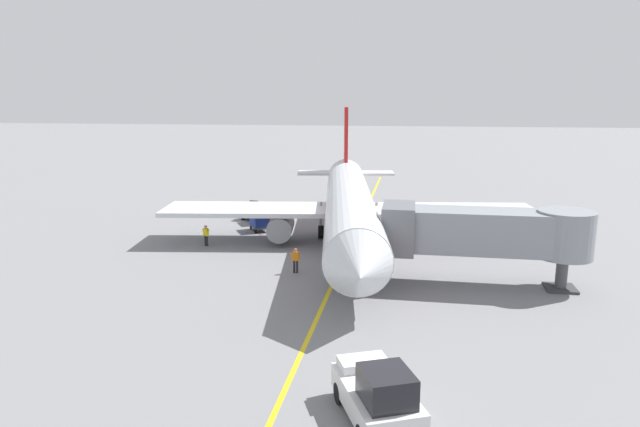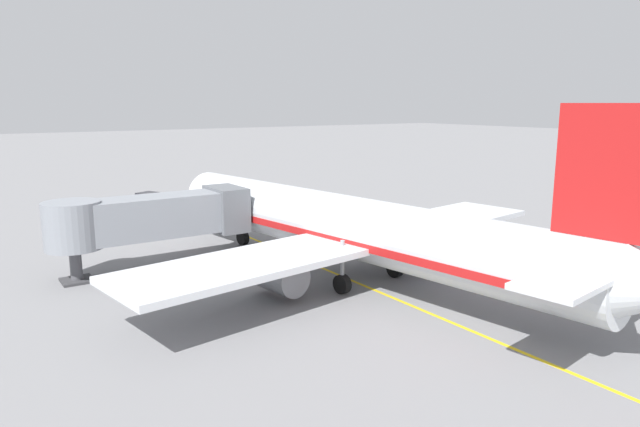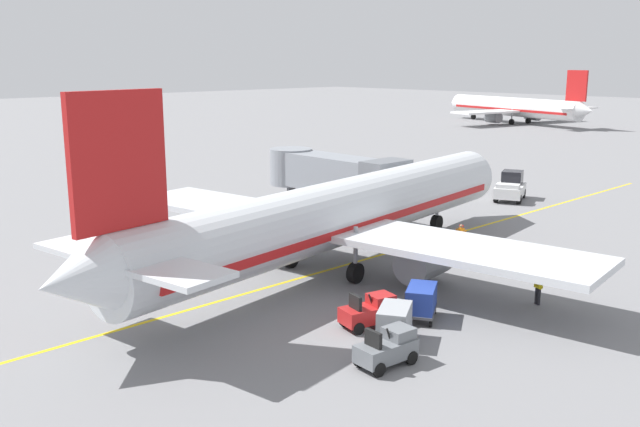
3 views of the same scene
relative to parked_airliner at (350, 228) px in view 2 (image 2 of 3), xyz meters
name	(u,v)px [view 2 (image 2 of 3)]	position (x,y,z in m)	size (l,w,h in m)	color
ground_plane	(341,276)	(-0.13, 0.71, -3.19)	(400.00, 400.00, 0.00)	slate
gate_lead_in_line	(341,276)	(-0.13, 0.71, -3.18)	(0.24, 80.00, 0.01)	gold
parked_airliner	(350,228)	(0.00, 0.00, 0.00)	(30.43, 37.30, 10.63)	silver
jet_bridge	(151,217)	(-9.34, 8.69, 0.27)	(12.63, 3.50, 4.98)	gray
pushback_tractor	(155,207)	(-3.94, 24.85, -2.09)	(3.77, 4.91, 2.40)	silver
baggage_tug_lead	(501,270)	(7.34, -5.54, -2.47)	(1.79, 2.71, 1.62)	#B21E1E
baggage_tug_trailing	(570,271)	(10.55, -8.04, -2.47)	(1.49, 2.60, 1.62)	slate
baggage_cart_front	(481,255)	(8.36, -3.14, -2.24)	(2.25, 2.84, 1.58)	#4C4C51
baggage_cart_second_in_train	(529,263)	(9.26, -6.11, -2.24)	(2.25, 2.84, 1.58)	#4C4C51
ground_crew_wing_walker	(313,233)	(2.64, 8.16, -2.23)	(0.72, 0.32, 1.69)	#232328
ground_crew_loader	(446,233)	(11.08, 2.60, -2.23)	(0.70, 0.36, 1.69)	#232328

